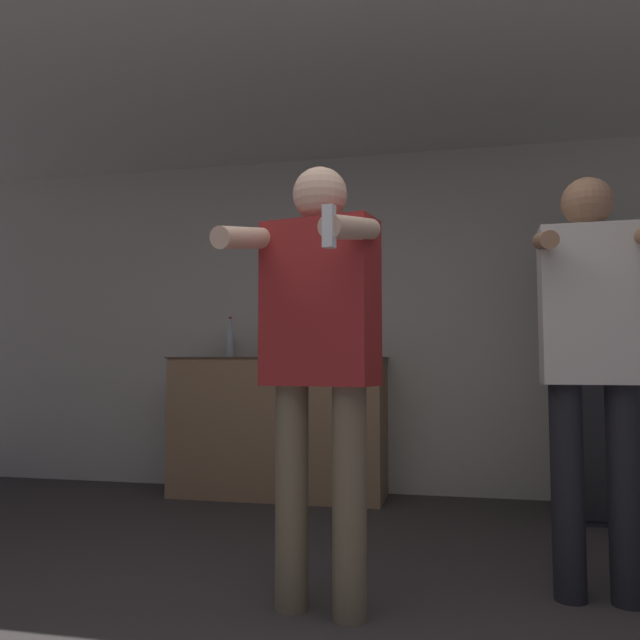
{
  "coord_description": "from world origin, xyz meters",
  "views": [
    {
      "loc": [
        0.5,
        -1.52,
        0.94
      ],
      "look_at": [
        -0.01,
        0.86,
        1.12
      ],
      "focal_mm": 35.0,
      "sensor_mm": 36.0,
      "label": 1
    }
  ],
  "objects_px": {
    "refrigerator": "(620,375)",
    "person_man_side": "(592,351)",
    "bottle_amber_bourbon": "(354,345)",
    "bottle_tall_gin": "(297,340)",
    "bottle_red_label": "(272,343)",
    "bottle_short_whiskey": "(230,342)",
    "person_woman_foreground": "(319,344)",
    "bottle_brown_liquor": "(324,340)"
  },
  "relations": [
    {
      "from": "refrigerator",
      "to": "person_man_side",
      "type": "bearing_deg",
      "value": -106.87
    },
    {
      "from": "bottle_amber_bourbon",
      "to": "bottle_tall_gin",
      "type": "xyz_separation_m",
      "value": [
        -0.42,
        0.0,
        0.04
      ]
    },
    {
      "from": "bottle_tall_gin",
      "to": "bottle_red_label",
      "type": "bearing_deg",
      "value": 180.0
    },
    {
      "from": "bottle_short_whiskey",
      "to": "bottle_tall_gin",
      "type": "bearing_deg",
      "value": 0.0
    },
    {
      "from": "bottle_tall_gin",
      "to": "person_man_side",
      "type": "distance_m",
      "value": 2.43
    },
    {
      "from": "refrigerator",
      "to": "bottle_amber_bourbon",
      "type": "bearing_deg",
      "value": 174.46
    },
    {
      "from": "bottle_amber_bourbon",
      "to": "person_woman_foreground",
      "type": "bearing_deg",
      "value": -84.52
    },
    {
      "from": "bottle_amber_bourbon",
      "to": "bottle_red_label",
      "type": "height_order",
      "value": "bottle_red_label"
    },
    {
      "from": "bottle_amber_bourbon",
      "to": "person_man_side",
      "type": "bearing_deg",
      "value": -54.09
    },
    {
      "from": "refrigerator",
      "to": "bottle_red_label",
      "type": "distance_m",
      "value": 2.38
    },
    {
      "from": "bottle_amber_bourbon",
      "to": "bottle_short_whiskey",
      "type": "relative_size",
      "value": 0.73
    },
    {
      "from": "bottle_amber_bourbon",
      "to": "bottle_red_label",
      "type": "xyz_separation_m",
      "value": [
        -0.62,
        0.0,
        0.02
      ]
    },
    {
      "from": "bottle_tall_gin",
      "to": "bottle_short_whiskey",
      "type": "height_order",
      "value": "bottle_tall_gin"
    },
    {
      "from": "refrigerator",
      "to": "bottle_tall_gin",
      "type": "relative_size",
      "value": 5.44
    },
    {
      "from": "refrigerator",
      "to": "bottle_amber_bourbon",
      "type": "height_order",
      "value": "refrigerator"
    },
    {
      "from": "bottle_amber_bourbon",
      "to": "bottle_brown_liquor",
      "type": "relative_size",
      "value": 0.67
    },
    {
      "from": "bottle_amber_bourbon",
      "to": "bottle_tall_gin",
      "type": "distance_m",
      "value": 0.42
    },
    {
      "from": "bottle_tall_gin",
      "to": "person_woman_foreground",
      "type": "distance_m",
      "value": 2.19
    },
    {
      "from": "bottle_brown_liquor",
      "to": "bottle_short_whiskey",
      "type": "distance_m",
      "value": 0.73
    },
    {
      "from": "bottle_amber_bourbon",
      "to": "bottle_tall_gin",
      "type": "bearing_deg",
      "value": 180.0
    },
    {
      "from": "bottle_brown_liquor",
      "to": "bottle_tall_gin",
      "type": "bearing_deg",
      "value": 180.0
    },
    {
      "from": "bottle_brown_liquor",
      "to": "person_woman_foreground",
      "type": "height_order",
      "value": "person_woman_foreground"
    },
    {
      "from": "refrigerator",
      "to": "bottle_red_label",
      "type": "bearing_deg",
      "value": 175.9
    },
    {
      "from": "bottle_tall_gin",
      "to": "person_man_side",
      "type": "xyz_separation_m",
      "value": [
        1.69,
        -1.75,
        -0.12
      ]
    },
    {
      "from": "bottle_tall_gin",
      "to": "bottle_red_label",
      "type": "height_order",
      "value": "bottle_tall_gin"
    },
    {
      "from": "bottle_short_whiskey",
      "to": "person_man_side",
      "type": "xyz_separation_m",
      "value": [
        2.22,
        -1.75,
        -0.11
      ]
    },
    {
      "from": "bottle_short_whiskey",
      "to": "person_man_side",
      "type": "distance_m",
      "value": 2.83
    },
    {
      "from": "refrigerator",
      "to": "bottle_amber_bourbon",
      "type": "xyz_separation_m",
      "value": [
        -1.74,
        0.17,
        0.21
      ]
    },
    {
      "from": "bottle_amber_bourbon",
      "to": "bottle_red_label",
      "type": "distance_m",
      "value": 0.62
    },
    {
      "from": "bottle_red_label",
      "to": "person_woman_foreground",
      "type": "height_order",
      "value": "person_woman_foreground"
    },
    {
      "from": "person_man_side",
      "to": "bottle_brown_liquor",
      "type": "bearing_deg",
      "value": 130.34
    },
    {
      "from": "bottle_brown_liquor",
      "to": "person_woman_foreground",
      "type": "bearing_deg",
      "value": -78.68
    },
    {
      "from": "person_woman_foreground",
      "to": "bottle_brown_liquor",
      "type": "bearing_deg",
      "value": 101.32
    },
    {
      "from": "bottle_amber_bourbon",
      "to": "person_woman_foreground",
      "type": "relative_size",
      "value": 0.13
    },
    {
      "from": "bottle_tall_gin",
      "to": "bottle_brown_liquor",
      "type": "bearing_deg",
      "value": 0.0
    },
    {
      "from": "refrigerator",
      "to": "bottle_amber_bourbon",
      "type": "distance_m",
      "value": 1.77
    },
    {
      "from": "bottle_tall_gin",
      "to": "bottle_short_whiskey",
      "type": "bearing_deg",
      "value": -180.0
    },
    {
      "from": "bottle_short_whiskey",
      "to": "person_woman_foreground",
      "type": "xyz_separation_m",
      "value": [
        1.15,
        -2.1,
        -0.09
      ]
    },
    {
      "from": "refrigerator",
      "to": "bottle_brown_liquor",
      "type": "xyz_separation_m",
      "value": [
        -1.96,
        0.17,
        0.25
      ]
    },
    {
      "from": "bottle_tall_gin",
      "to": "bottle_red_label",
      "type": "xyz_separation_m",
      "value": [
        -0.2,
        0.0,
        -0.02
      ]
    },
    {
      "from": "bottle_short_whiskey",
      "to": "person_woman_foreground",
      "type": "relative_size",
      "value": 0.18
    },
    {
      "from": "bottle_brown_liquor",
      "to": "person_woman_foreground",
      "type": "xyz_separation_m",
      "value": [
        0.42,
        -2.1,
        -0.1
      ]
    }
  ]
}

